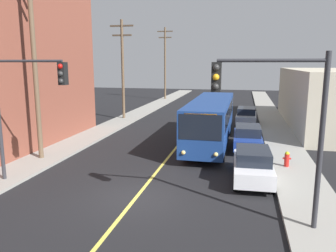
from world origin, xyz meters
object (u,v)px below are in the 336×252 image
Objects in this scene: utility_pole_near at (34,51)px; fire_hydrant at (287,159)px; city_bus at (211,119)px; utility_pole_far at (165,60)px; parked_car_white at (253,165)px; parked_car_blue at (248,137)px; utility_pole_mid at (123,65)px; parked_car_silver at (246,116)px; traffic_signal_left_corner at (25,95)px; traffic_signal_right_corner at (275,108)px.

utility_pole_near is 15.41m from fire_hydrant.
city_bus is 29.56m from utility_pole_far.
utility_pole_far is at bearing 109.87° from parked_car_white.
utility_pole_near is 13.67× the size of fire_hydrant.
utility_pole_mid is (-12.35, 9.70, 4.69)m from parked_car_blue.
parked_car_blue is at bearing 23.76° from utility_pole_near.
parked_car_silver is 0.41× the size of utility_pole_far.
utility_pole_mid reaches higher than parked_car_blue.
utility_pole_far reaches higher than city_bus.
city_bus is at bearing 52.83° from traffic_signal_left_corner.
parked_car_white is at bearing 95.43° from traffic_signal_right_corner.
traffic_signal_left_corner is 7.14× the size of fire_hydrant.
utility_pole_mid is at bearing 128.15° from parked_car_white.
traffic_signal_right_corner reaches higher than fire_hydrant.
parked_car_white is 5.30× the size of fire_hydrant.
traffic_signal_left_corner is (2.17, -18.77, -1.22)m from utility_pole_mid.
parked_car_blue is at bearing 93.34° from traffic_signal_right_corner.
parked_car_blue is at bearing 118.09° from fire_hydrant.
utility_pole_near is 1.18× the size of utility_pole_mid.
parked_car_white is 0.39× the size of utility_pole_near.
utility_pole_far is at bearing 108.24° from traffic_signal_right_corner.
utility_pole_mid is (-0.24, 15.03, -0.89)m from utility_pole_near.
parked_car_white is 1.00× the size of parked_car_silver.
parked_car_silver is at bearing 91.91° from traffic_signal_right_corner.
utility_pole_mid is 0.90× the size of utility_pole_far.
city_bus is 14.49× the size of fire_hydrant.
parked_car_white is 20.84m from utility_pole_mid.
parked_car_blue is 5.27× the size of fire_hydrant.
parked_car_silver is 21.32m from traffic_signal_left_corner.
utility_pole_near is (-12.11, -5.33, 5.58)m from parked_car_blue.
fire_hydrant is at bearing -65.96° from utility_pole_far.
utility_pole_near is 15.06m from utility_pole_mid.
parked_car_silver is at bearing 90.22° from parked_car_blue.
parked_car_silver is at bearing 61.18° from traffic_signal_left_corner.
parked_car_white is 0.46× the size of utility_pole_mid.
parked_car_white and parked_car_silver have the same top height.
utility_pole_mid is (-12.31, 0.33, 4.69)m from parked_car_silver.
parked_car_white is 13.53m from utility_pole_near.
utility_pole_near is 33.86m from utility_pole_far.
fire_hydrant is (1.89, 2.36, -0.26)m from parked_car_white.
utility_pole_near reaches higher than utility_pole_far.
parked_car_blue is at bearing 41.68° from traffic_signal_left_corner.
traffic_signal_right_corner is 8.15m from fire_hydrant.
utility_pole_mid reaches higher than parked_car_silver.
traffic_signal_right_corner reaches higher than city_bus.
utility_pole_near is at bearing 175.66° from parked_car_white.
utility_pole_near is 1.91× the size of traffic_signal_left_corner.
city_bus is 1.12× the size of utility_pole_far.
utility_pole_far is 1.81× the size of traffic_signal_right_corner.
city_bus reaches higher than parked_car_silver.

